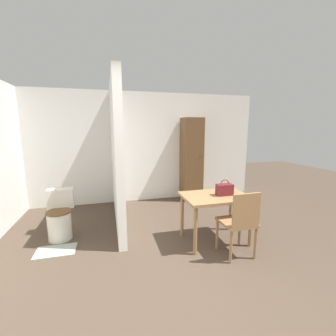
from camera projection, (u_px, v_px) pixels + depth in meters
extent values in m
plane|color=#4C3D30|center=(197.00, 327.00, 1.94)|extent=(16.00, 16.00, 0.00)
cube|color=white|center=(138.00, 148.00, 5.21)|extent=(5.72, 0.12, 2.50)
cube|color=white|center=(116.00, 154.00, 3.97)|extent=(0.12, 2.21, 2.50)
cube|color=#997047|center=(216.00, 197.00, 3.32)|extent=(0.97, 0.68, 0.04)
cylinder|color=#997047|center=(195.00, 231.00, 3.01)|extent=(0.05, 0.05, 0.68)
cylinder|color=#997047|center=(251.00, 224.00, 3.23)|extent=(0.05, 0.05, 0.68)
cylinder|color=#997047|center=(182.00, 216.00, 3.54)|extent=(0.05, 0.05, 0.68)
cylinder|color=#997047|center=(230.00, 210.00, 3.76)|extent=(0.05, 0.05, 0.68)
cube|color=#997047|center=(236.00, 222.00, 3.01)|extent=(0.43, 0.43, 0.04)
cube|color=#997047|center=(246.00, 210.00, 2.78)|extent=(0.38, 0.04, 0.44)
cylinder|color=#997047|center=(217.00, 234.00, 3.17)|extent=(0.04, 0.04, 0.44)
cylinder|color=#997047|center=(239.00, 231.00, 3.27)|extent=(0.04, 0.04, 0.44)
cylinder|color=#997047|center=(231.00, 247.00, 2.83)|extent=(0.04, 0.04, 0.44)
cylinder|color=#997047|center=(255.00, 243.00, 2.93)|extent=(0.04, 0.04, 0.44)
cylinder|color=silver|center=(60.00, 226.00, 3.46)|extent=(0.34, 0.34, 0.43)
cylinder|color=brown|center=(58.00, 212.00, 3.42)|extent=(0.36, 0.36, 0.02)
cube|color=silver|center=(61.00, 198.00, 3.62)|extent=(0.39, 0.18, 0.31)
cube|color=maroon|center=(225.00, 190.00, 3.31)|extent=(0.24, 0.13, 0.17)
torus|color=maroon|center=(225.00, 184.00, 3.30)|extent=(0.14, 0.01, 0.14)
cube|color=brown|center=(192.00, 159.00, 5.31)|extent=(0.46, 0.41, 1.93)
sphere|color=black|center=(200.00, 156.00, 5.11)|extent=(0.02, 0.02, 0.02)
cube|color=#99A899|center=(56.00, 251.00, 3.14)|extent=(0.53, 0.34, 0.01)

